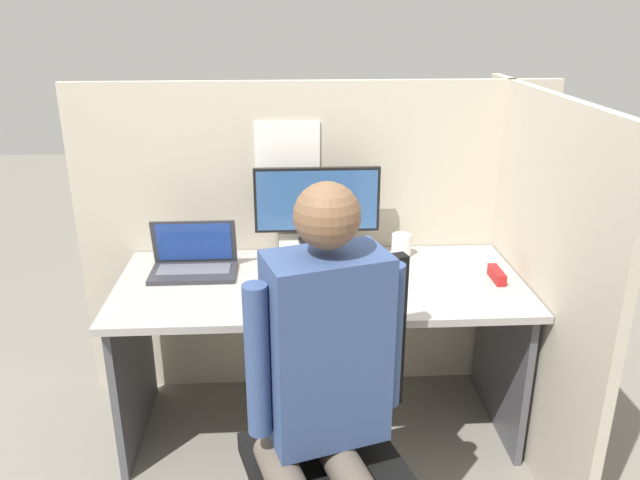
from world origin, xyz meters
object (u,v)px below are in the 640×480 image
Objects in this scene: paper_box at (318,250)px; office_chair at (333,425)px; monitor at (318,203)px; coffee_mug at (401,245)px; stapler at (497,275)px; carrot_toy at (331,298)px; person at (322,384)px; laptop at (194,263)px.

paper_box is 0.95m from office_chair.
coffee_mug is at bearing 1.67° from monitor.
coffee_mug reaches higher than stapler.
office_chair is at bearing -112.15° from coffee_mug.
person reaches higher than carrot_toy.
laptop reaches higher than carrot_toy.
monitor is (-0.00, 0.00, 0.22)m from paper_box.
stapler is at bearing -6.71° from laptop.
monitor is 0.43m from coffee_mug.
carrot_toy is 0.63m from person.
coffee_mug is (0.38, 0.01, 0.01)m from paper_box.
laptop is at bearing 124.11° from office_chair.
paper_box is at bearing 13.26° from laptop.
carrot_toy is (0.02, -0.44, -0.24)m from monitor.
person is at bearing -96.42° from carrot_toy.
monitor reaches higher than carrot_toy.
coffee_mug reaches higher than paper_box.
stapler is at bearing 41.45° from office_chair.
stapler is (0.73, -0.28, -0.24)m from monitor.
stapler is 0.99m from office_chair.
person reaches higher than laptop.
carrot_toy is at bearing -166.72° from stapler.
monitor reaches higher than paper_box.
stapler is (1.26, -0.15, -0.02)m from laptop.
paper_box reaches higher than carrot_toy.
paper_box is 0.95× the size of laptop.
paper_box is at bearing -90.00° from monitor.
stapler is 1.11m from person.
carrot_toy is at bearing -127.93° from coffee_mug.
stapler is 1.05× the size of carrot_toy.
carrot_toy is at bearing -29.29° from laptop.
monitor is at bearing -178.33° from coffee_mug.
paper_box is 2.56× the size of carrot_toy.
carrot_toy is 0.10× the size of person.
person reaches higher than office_chair.
monitor is at bearing 90.01° from office_chair.
person reaches higher than paper_box.
paper_box is 0.55m from laptop.
paper_box is at bearing 93.23° from carrot_toy.
coffee_mug is (0.38, 0.01, -0.21)m from monitor.
laptop reaches higher than coffee_mug.
monitor is at bearing 90.00° from paper_box.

